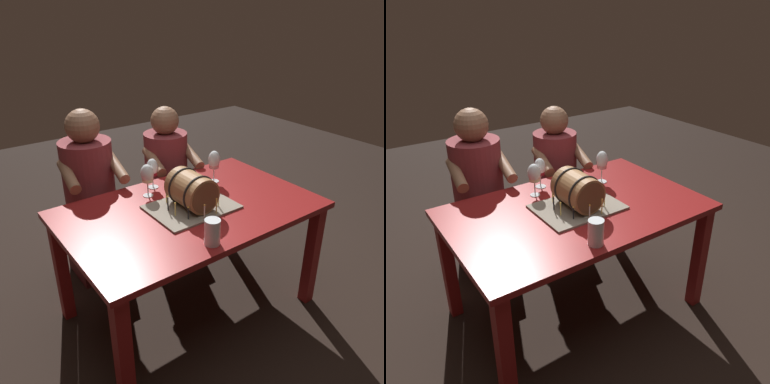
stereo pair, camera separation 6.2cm
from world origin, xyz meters
TOP-DOWN VIEW (x-y plane):
  - ground_plane at (0.00, 0.00)m, footprint 8.00×8.00m
  - dining_table at (0.00, 0.00)m, footprint 1.45×0.91m
  - barrel_cake at (0.00, -0.01)m, footprint 0.48×0.35m
  - wine_glass_red at (-0.03, 0.36)m, footprint 0.07×0.07m
  - wine_glass_rose at (0.33, 0.20)m, footprint 0.08×0.08m
  - wine_glass_white at (-0.12, 0.27)m, footprint 0.08×0.08m
  - beer_pint at (-0.14, -0.37)m, footprint 0.08×0.08m
  - person_seated_left at (-0.31, 0.72)m, footprint 0.41×0.50m
  - person_seated_right at (0.31, 0.72)m, footprint 0.42×0.50m

SIDE VIEW (x-z plane):
  - ground_plane at x=0.00m, z-range 0.00..0.00m
  - person_seated_right at x=0.31m, z-range -0.05..1.08m
  - person_seated_left at x=-0.31m, z-range -0.04..1.17m
  - dining_table at x=0.00m, z-range 0.27..1.01m
  - beer_pint at x=-0.14m, z-range 0.73..0.86m
  - barrel_cake at x=0.00m, z-range 0.72..0.95m
  - wine_glass_red at x=-0.03m, z-range 0.77..0.96m
  - wine_glass_white at x=-0.12m, z-range 0.77..0.98m
  - wine_glass_rose at x=0.33m, z-range 0.78..0.99m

